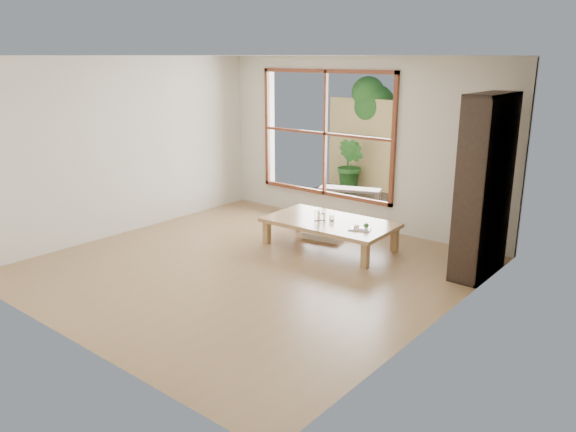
# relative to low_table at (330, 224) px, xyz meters

# --- Properties ---
(ground) EXTENTS (5.00, 5.00, 0.00)m
(ground) POSITION_rel_low_table_xyz_m (-0.33, -1.25, -0.34)
(ground) COLOR olive
(ground) RESTS_ON ground
(low_table) EXTENTS (1.82, 1.07, 0.39)m
(low_table) POSITION_rel_low_table_xyz_m (0.00, 0.00, 0.00)
(low_table) COLOR #AE7F54
(low_table) RESTS_ON ground
(floor_cushion) EXTENTS (0.67, 0.67, 0.09)m
(floor_cushion) POSITION_rel_low_table_xyz_m (-0.31, 0.41, -0.30)
(floor_cushion) COLOR white
(floor_cushion) RESTS_ON ground
(bookshelf) EXTENTS (0.35, 0.99, 2.19)m
(bookshelf) POSITION_rel_low_table_xyz_m (1.97, 0.36, 0.75)
(bookshelf) COLOR #33251C
(bookshelf) RESTS_ON ground
(glass_tall) EXTENTS (0.08, 0.08, 0.15)m
(glass_tall) POSITION_rel_low_table_xyz_m (-0.14, -0.11, 0.12)
(glass_tall) COLOR silver
(glass_tall) RESTS_ON low_table
(glass_mid) EXTENTS (0.06, 0.06, 0.09)m
(glass_mid) POSITION_rel_low_table_xyz_m (0.04, 0.00, 0.09)
(glass_mid) COLOR silver
(glass_mid) RESTS_ON low_table
(glass_short) EXTENTS (0.07, 0.07, 0.09)m
(glass_short) POSITION_rel_low_table_xyz_m (-0.02, 0.07, 0.09)
(glass_short) COLOR silver
(glass_short) RESTS_ON low_table
(glass_small) EXTENTS (0.07, 0.07, 0.09)m
(glass_small) POSITION_rel_low_table_xyz_m (-0.09, -0.04, 0.09)
(glass_small) COLOR silver
(glass_small) RESTS_ON low_table
(food_tray) EXTENTS (0.34, 0.30, 0.09)m
(food_tray) POSITION_rel_low_table_xyz_m (0.55, -0.07, 0.07)
(food_tray) COLOR white
(food_tray) RESTS_ON low_table
(deck) EXTENTS (2.80, 2.00, 0.05)m
(deck) POSITION_rel_low_table_xyz_m (-0.93, 2.31, -0.34)
(deck) COLOR #372E28
(deck) RESTS_ON ground
(garden_bench) EXTENTS (1.11, 0.68, 0.34)m
(garden_bench) POSITION_rel_low_table_xyz_m (-0.95, 1.96, -0.04)
(garden_bench) COLOR #33251C
(garden_bench) RESTS_ON deck
(bamboo_fence) EXTENTS (2.80, 0.06, 1.80)m
(bamboo_fence) POSITION_rel_low_table_xyz_m (-0.93, 3.31, 0.56)
(bamboo_fence) COLOR tan
(bamboo_fence) RESTS_ON ground
(shrub_right) EXTENTS (0.98, 0.93, 0.86)m
(shrub_right) POSITION_rel_low_table_xyz_m (0.02, 3.13, 0.11)
(shrub_right) COLOR #2C5A21
(shrub_right) RESTS_ON deck
(shrub_left) EXTENTS (0.71, 0.64, 1.06)m
(shrub_left) POSITION_rel_low_table_xyz_m (-1.58, 2.95, 0.21)
(shrub_left) COLOR #2C5A21
(shrub_left) RESTS_ON deck
(garden_tree) EXTENTS (1.04, 0.85, 2.22)m
(garden_tree) POSITION_rel_low_table_xyz_m (-1.61, 3.61, 1.28)
(garden_tree) COLOR #4C3D2D
(garden_tree) RESTS_ON ground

